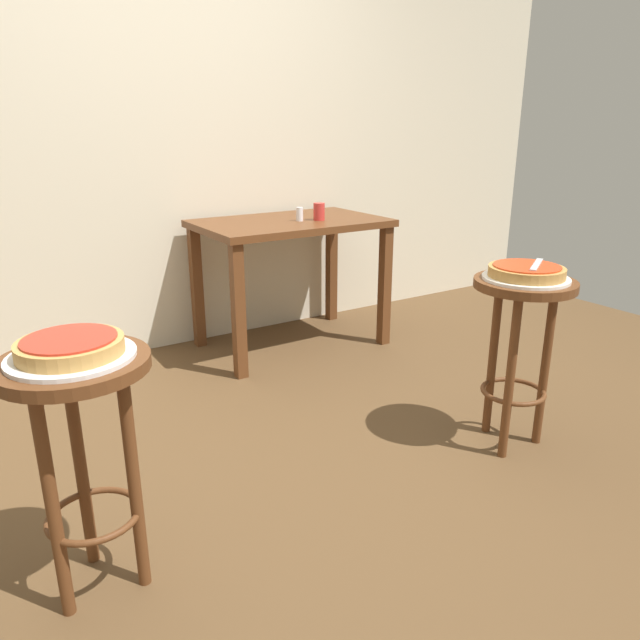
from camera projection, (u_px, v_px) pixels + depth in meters
The scene contains 12 objects.
ground_plane at pixel (312, 459), 2.42m from camera, with size 6.00×6.00×0.00m, color brown.
back_wall at pixel (153, 86), 3.27m from camera, with size 6.00×0.10×3.00m, color beige.
stool_foreground at pixel (521, 325), 2.38m from camera, with size 0.40×0.40×0.72m.
serving_plate_foreground at pixel (526, 278), 2.32m from camera, with size 0.34×0.34×0.01m, color white.
pizza_foreground at pixel (527, 271), 2.31m from camera, with size 0.29×0.29×0.05m.
stool_middle at pixel (81, 423), 1.60m from camera, with size 0.40×0.40×0.72m.
serving_plate_middle at pixel (72, 356), 1.54m from camera, with size 0.33×0.33×0.01m, color silver.
pizza_middle at pixel (70, 346), 1.53m from camera, with size 0.27×0.27×0.05m.
dining_table at pixel (291, 241), 3.50m from camera, with size 1.07×0.68×0.77m.
cup_near_edge at pixel (319, 212), 3.43m from camera, with size 0.07×0.07×0.10m, color red.
condiment_shaker at pixel (300, 214), 3.41m from camera, with size 0.04×0.04×0.08m, color white.
pizza_server_knife at pixel (537, 265), 2.31m from camera, with size 0.22×0.02×0.01m, color silver.
Camera 1 is at (-1.12, -1.80, 1.30)m, focal length 33.32 mm.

